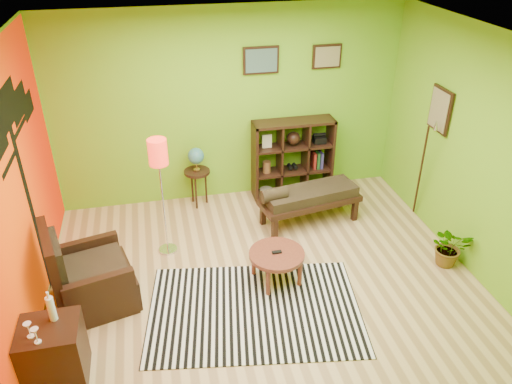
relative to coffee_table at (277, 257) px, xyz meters
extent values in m
plane|color=tan|center=(-0.15, -0.07, -0.34)|extent=(5.00, 5.00, 0.00)
cube|color=#6CB01B|center=(-0.15, 2.18, 1.06)|extent=(5.00, 0.04, 2.80)
cube|color=#6CB01B|center=(-0.15, -2.32, 1.06)|extent=(5.00, 0.04, 2.80)
cube|color=#6CB01B|center=(-2.65, -0.07, 1.06)|extent=(0.04, 4.50, 2.80)
cube|color=#6CB01B|center=(2.35, -0.07, 1.06)|extent=(0.04, 4.50, 2.80)
cube|color=white|center=(-0.15, -0.07, 2.46)|extent=(5.00, 4.50, 0.04)
cube|color=#FF4502|center=(-2.63, -0.07, 1.06)|extent=(0.01, 4.45, 2.75)
cube|color=black|center=(-2.61, 0.48, 0.71)|extent=(0.01, 0.14, 2.10)
cube|color=black|center=(-2.61, 0.53, 1.84)|extent=(0.01, 0.85, 0.40)
cube|color=black|center=(-2.61, 1.03, 1.71)|extent=(0.01, 0.70, 0.32)
cube|color=black|center=(-2.61, 1.38, 1.56)|extent=(0.01, 0.50, 0.26)
cube|color=black|center=(0.30, 2.15, 1.71)|extent=(0.50, 0.03, 0.38)
cube|color=#496D64|center=(0.30, 2.13, 1.71)|extent=(0.44, 0.01, 0.32)
cube|color=black|center=(1.25, 2.15, 1.71)|extent=(0.42, 0.03, 0.34)
cube|color=#93895B|center=(1.25, 2.13, 1.71)|extent=(0.36, 0.01, 0.28)
cube|color=black|center=(2.32, 0.83, 1.31)|extent=(0.03, 0.44, 0.56)
cube|color=#93895B|center=(2.30, 0.83, 1.31)|extent=(0.01, 0.38, 0.50)
cylinder|color=black|center=(2.20, 0.83, 0.44)|extent=(0.23, 0.34, 1.46)
cone|color=silver|center=(2.20, 0.68, 1.18)|extent=(0.08, 0.09, 0.16)
cube|color=white|center=(-0.36, -0.45, -0.34)|extent=(2.53, 1.88, 0.01)
cylinder|color=maroon|center=(0.00, 0.00, 0.03)|extent=(0.65, 0.65, 0.05)
cylinder|color=maroon|center=(0.16, 0.24, -0.17)|extent=(0.05, 0.05, 0.35)
cylinder|color=maroon|center=(-0.24, 0.16, -0.17)|extent=(0.05, 0.05, 0.35)
cylinder|color=maroon|center=(0.24, -0.16, -0.17)|extent=(0.05, 0.05, 0.35)
cylinder|color=maroon|center=(-0.16, -0.24, -0.17)|extent=(0.05, 0.05, 0.35)
cube|color=black|center=(0.00, 0.00, 0.07)|extent=(0.11, 0.05, 0.02)
cube|color=black|center=(-2.05, 0.10, -0.16)|extent=(0.98, 0.96, 0.37)
cube|color=black|center=(-2.42, 0.00, 0.16)|extent=(0.28, 0.79, 1.01)
cube|color=black|center=(-1.96, -0.27, -0.05)|extent=(0.73, 0.27, 0.59)
cube|color=black|center=(-2.14, 0.46, -0.05)|extent=(0.73, 0.27, 0.59)
cube|color=tan|center=(-2.02, 0.10, 0.09)|extent=(0.78, 0.76, 0.13)
cube|color=tan|center=(-2.35, 0.02, 0.34)|extent=(0.22, 0.59, 0.46)
cube|color=black|center=(-2.35, -0.94, -0.03)|extent=(0.54, 0.49, 0.63)
cylinder|color=white|center=(-2.30, -0.84, 0.42)|extent=(0.07, 0.07, 0.25)
cylinder|color=white|center=(-2.30, -0.84, 0.57)|extent=(0.02, 0.02, 0.07)
cylinder|color=white|center=(-2.47, -1.02, 0.30)|extent=(0.06, 0.06, 0.01)
cylinder|color=white|center=(-2.47, -1.02, 0.35)|extent=(0.01, 0.01, 0.09)
cone|color=white|center=(-2.47, -1.02, 0.42)|extent=(0.07, 0.07, 0.06)
cylinder|color=white|center=(-2.40, -1.10, 0.30)|extent=(0.06, 0.06, 0.01)
cylinder|color=white|center=(-2.40, -1.10, 0.35)|extent=(0.01, 0.01, 0.09)
cone|color=white|center=(-2.40, -1.10, 0.42)|extent=(0.07, 0.07, 0.06)
cylinder|color=silver|center=(-1.22, 0.87, -0.33)|extent=(0.24, 0.24, 0.03)
cylinder|color=silver|center=(-1.22, 0.87, 0.38)|extent=(0.02, 0.02, 1.45)
cylinder|color=red|center=(-1.22, 0.87, 1.06)|extent=(0.23, 0.23, 0.32)
cylinder|color=black|center=(-0.69, 1.95, 0.20)|extent=(0.37, 0.37, 0.04)
cylinder|color=black|center=(-0.57, 1.97, -0.08)|extent=(0.03, 0.03, 0.52)
cylinder|color=black|center=(-0.77, 2.04, -0.08)|extent=(0.03, 0.03, 0.52)
cylinder|color=black|center=(-0.73, 1.84, -0.08)|extent=(0.03, 0.03, 0.52)
cylinder|color=gold|center=(-0.69, 1.95, 0.24)|extent=(0.09, 0.09, 0.02)
cylinder|color=gold|center=(-0.69, 1.95, 0.29)|extent=(0.01, 0.01, 0.09)
sphere|color=#265AA9|center=(-0.69, 1.95, 0.45)|extent=(0.23, 0.23, 0.23)
cube|color=black|center=(0.17, 1.96, 0.26)|extent=(0.04, 0.35, 1.20)
cube|color=black|center=(1.33, 1.96, 0.26)|extent=(0.04, 0.35, 1.20)
cube|color=black|center=(0.75, 1.96, -0.32)|extent=(1.20, 0.35, 0.04)
cube|color=black|center=(0.75, 1.96, 0.84)|extent=(1.20, 0.35, 0.04)
cube|color=black|center=(0.55, 1.96, 0.26)|extent=(0.03, 0.33, 1.12)
cube|color=black|center=(0.95, 1.96, 0.26)|extent=(0.03, 0.33, 1.12)
cube|color=black|center=(0.75, 1.96, 0.06)|extent=(1.12, 0.33, 0.03)
cube|color=black|center=(0.75, 1.96, 0.46)|extent=(1.12, 0.33, 0.03)
cylinder|color=beige|center=(0.35, 1.96, -0.25)|extent=(0.20, 0.20, 0.07)
sphere|color=black|center=(0.75, 1.96, 0.59)|extent=(0.20, 0.20, 0.20)
cube|color=black|center=(1.15, 1.96, 0.53)|extent=(0.18, 0.15, 0.10)
cylinder|color=black|center=(0.71, 1.96, 0.13)|extent=(0.06, 0.12, 0.06)
cylinder|color=black|center=(0.79, 1.96, 0.13)|extent=(0.06, 0.12, 0.06)
ellipsoid|color=#384C26|center=(1.15, 1.96, -0.24)|extent=(0.18, 0.18, 0.09)
cylinder|color=brown|center=(0.35, 1.96, 0.16)|extent=(0.12, 0.12, 0.18)
cube|color=beige|center=(0.35, 1.96, 0.58)|extent=(0.14, 0.03, 0.20)
cube|color=maroon|center=(1.08, 1.96, 0.20)|extent=(0.04, 0.18, 0.26)
cube|color=#1E4C1E|center=(1.14, 1.96, 0.20)|extent=(0.04, 0.18, 0.26)
cube|color=navy|center=(1.19, 1.96, 0.20)|extent=(0.04, 0.18, 0.26)
cube|color=black|center=(0.77, 1.13, 0.01)|extent=(1.46, 0.73, 0.08)
cube|color=tan|center=(0.77, 1.13, 0.12)|extent=(1.35, 0.66, 0.14)
cylinder|color=tan|center=(0.23, 1.04, 0.22)|extent=(0.38, 0.24, 0.18)
cube|color=black|center=(1.34, 1.44, -0.19)|extent=(0.08, 0.08, 0.31)
cube|color=black|center=(0.12, 1.22, -0.19)|extent=(0.08, 0.08, 0.31)
cube|color=black|center=(1.41, 1.04, -0.19)|extent=(0.08, 0.08, 0.31)
cube|color=black|center=(0.19, 0.83, -0.19)|extent=(0.08, 0.08, 0.31)
imported|color=#26661E|center=(2.15, -0.16, -0.14)|extent=(0.59, 0.63, 0.40)
camera|label=1|loc=(-1.24, -4.49, 3.52)|focal=35.00mm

